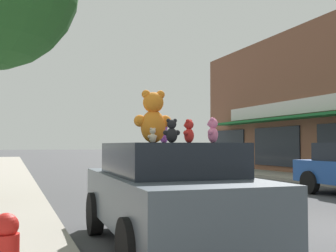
{
  "coord_description": "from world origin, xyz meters",
  "views": [
    {
      "loc": [
        -5.63,
        -5.58,
        1.48
      ],
      "look_at": [
        -2.13,
        3.87,
        1.93
      ],
      "focal_mm": 45.0,
      "sensor_mm": 36.0,
      "label": 1
    }
  ],
  "objects_px": {
    "teddy_bear_white": "(151,135)",
    "teddy_bear_black": "(172,131)",
    "teddy_bear_giant": "(153,118)",
    "plush_art_car": "(168,191)",
    "teddy_bear_pink": "(213,131)",
    "teddy_bear_purple": "(164,135)",
    "teddy_bear_red": "(189,132)",
    "teddy_bear_cream": "(153,136)"
  },
  "relations": [
    {
      "from": "plush_art_car",
      "to": "teddy_bear_giant",
      "type": "relative_size",
      "value": 5.13
    },
    {
      "from": "plush_art_car",
      "to": "teddy_bear_pink",
      "type": "bearing_deg",
      "value": -64.28
    },
    {
      "from": "teddy_bear_cream",
      "to": "teddy_bear_pink",
      "type": "bearing_deg",
      "value": 102.92
    },
    {
      "from": "teddy_bear_white",
      "to": "teddy_bear_black",
      "type": "bearing_deg",
      "value": 123.46
    },
    {
      "from": "teddy_bear_black",
      "to": "teddy_bear_white",
      "type": "distance_m",
      "value": 1.23
    },
    {
      "from": "teddy_bear_giant",
      "to": "teddy_bear_white",
      "type": "height_order",
      "value": "teddy_bear_giant"
    },
    {
      "from": "teddy_bear_pink",
      "to": "teddy_bear_white",
      "type": "relative_size",
      "value": 1.22
    },
    {
      "from": "teddy_bear_red",
      "to": "teddy_bear_purple",
      "type": "relative_size",
      "value": 1.18
    },
    {
      "from": "teddy_bear_purple",
      "to": "teddy_bear_giant",
      "type": "bearing_deg",
      "value": 59.62
    },
    {
      "from": "teddy_bear_giant",
      "to": "teddy_bear_black",
      "type": "relative_size",
      "value": 2.56
    },
    {
      "from": "teddy_bear_black",
      "to": "teddy_bear_red",
      "type": "distance_m",
      "value": 0.81
    },
    {
      "from": "teddy_bear_red",
      "to": "teddy_bear_cream",
      "type": "bearing_deg",
      "value": -57.55
    },
    {
      "from": "teddy_bear_pink",
      "to": "plush_art_car",
      "type": "bearing_deg",
      "value": -116.33
    },
    {
      "from": "plush_art_car",
      "to": "teddy_bear_purple",
      "type": "distance_m",
      "value": 1.32
    },
    {
      "from": "teddy_bear_black",
      "to": "teddy_bear_white",
      "type": "height_order",
      "value": "teddy_bear_black"
    },
    {
      "from": "teddy_bear_red",
      "to": "teddy_bear_giant",
      "type": "bearing_deg",
      "value": -80.58
    },
    {
      "from": "teddy_bear_black",
      "to": "teddy_bear_purple",
      "type": "distance_m",
      "value": 1.71
    },
    {
      "from": "teddy_bear_purple",
      "to": "teddy_bear_white",
      "type": "height_order",
      "value": "teddy_bear_purple"
    },
    {
      "from": "teddy_bear_white",
      "to": "teddy_bear_purple",
      "type": "bearing_deg",
      "value": -91.68
    },
    {
      "from": "teddy_bear_black",
      "to": "teddy_bear_pink",
      "type": "xyz_separation_m",
      "value": [
        0.53,
        -0.1,
        0.01
      ]
    },
    {
      "from": "teddy_bear_black",
      "to": "teddy_bear_pink",
      "type": "relative_size",
      "value": 0.94
    },
    {
      "from": "teddy_bear_giant",
      "to": "teddy_bear_black",
      "type": "height_order",
      "value": "teddy_bear_giant"
    },
    {
      "from": "teddy_bear_purple",
      "to": "teddy_bear_cream",
      "type": "bearing_deg",
      "value": 62.07
    },
    {
      "from": "teddy_bear_cream",
      "to": "teddy_bear_purple",
      "type": "bearing_deg",
      "value": -138.75
    },
    {
      "from": "teddy_bear_pink",
      "to": "teddy_bear_white",
      "type": "xyz_separation_m",
      "value": [
        -0.41,
        1.33,
        -0.03
      ]
    },
    {
      "from": "teddy_bear_black",
      "to": "teddy_bear_red",
      "type": "height_order",
      "value": "teddy_bear_red"
    },
    {
      "from": "teddy_bear_giant",
      "to": "teddy_bear_red",
      "type": "xyz_separation_m",
      "value": [
        0.45,
        -0.33,
        -0.22
      ]
    },
    {
      "from": "teddy_bear_giant",
      "to": "teddy_bear_purple",
      "type": "height_order",
      "value": "teddy_bear_giant"
    },
    {
      "from": "plush_art_car",
      "to": "teddy_bear_white",
      "type": "xyz_separation_m",
      "value": [
        -0.07,
        0.56,
        0.83
      ]
    },
    {
      "from": "teddy_bear_black",
      "to": "teddy_bear_white",
      "type": "bearing_deg",
      "value": -87.7
    },
    {
      "from": "teddy_bear_pink",
      "to": "teddy_bear_red",
      "type": "distance_m",
      "value": 0.74
    },
    {
      "from": "teddy_bear_giant",
      "to": "teddy_bear_black",
      "type": "distance_m",
      "value": 0.99
    },
    {
      "from": "plush_art_car",
      "to": "teddy_bear_black",
      "type": "xyz_separation_m",
      "value": [
        -0.19,
        -0.66,
        0.85
      ]
    },
    {
      "from": "teddy_bear_giant",
      "to": "teddy_bear_red",
      "type": "relative_size",
      "value": 2.28
    },
    {
      "from": "teddy_bear_cream",
      "to": "teddy_bear_purple",
      "type": "relative_size",
      "value": 0.75
    },
    {
      "from": "plush_art_car",
      "to": "teddy_bear_cream",
      "type": "xyz_separation_m",
      "value": [
        -0.2,
        0.09,
        0.81
      ]
    },
    {
      "from": "teddy_bear_cream",
      "to": "teddy_bear_white",
      "type": "xyz_separation_m",
      "value": [
        0.14,
        0.47,
        0.02
      ]
    },
    {
      "from": "teddy_bear_pink",
      "to": "teddy_bear_black",
      "type": "bearing_deg",
      "value": -61.22
    },
    {
      "from": "plush_art_car",
      "to": "teddy_bear_purple",
      "type": "bearing_deg",
      "value": 75.22
    },
    {
      "from": "teddy_bear_cream",
      "to": "teddy_bear_white",
      "type": "bearing_deg",
      "value": -125.64
    },
    {
      "from": "teddy_bear_giant",
      "to": "teddy_bear_cream",
      "type": "distance_m",
      "value": 0.35
    },
    {
      "from": "plush_art_car",
      "to": "teddy_bear_white",
      "type": "distance_m",
      "value": 1.0
    }
  ]
}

